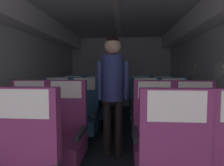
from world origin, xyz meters
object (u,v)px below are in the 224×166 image
(seat_b_left_aisle, at_px, (64,135))
(seat_b_right_aisle, at_px, (197,139))
(seat_c_left_aisle, at_px, (83,115))
(seat_d_right_window, at_px, (141,106))
(seat_b_left_window, at_px, (26,134))
(seat_d_right_aisle, at_px, (163,106))
(seat_c_right_window, at_px, (146,117))
(seat_d_left_aisle, at_px, (94,105))
(seat_b_right_window, at_px, (155,137))
(seat_d_left_window, at_px, (72,104))
(seat_c_left_window, at_px, (56,115))
(seat_c_right_aisle, at_px, (174,117))
(flight_attendant, at_px, (113,83))

(seat_b_left_aisle, xyz_separation_m, seat_b_right_aisle, (1.47, 0.01, 0.00))
(seat_c_left_aisle, height_order, seat_d_right_window, same)
(seat_b_left_window, height_order, seat_d_right_aisle, same)
(seat_c_right_window, height_order, seat_d_left_aisle, same)
(seat_b_right_window, bearing_deg, seat_b_left_window, -179.00)
(seat_c_left_aisle, xyz_separation_m, seat_d_left_aisle, (0.00, 0.92, 0.00))
(seat_b_left_window, bearing_deg, seat_d_right_aisle, 43.92)
(seat_d_left_window, bearing_deg, seat_c_left_aisle, -63.23)
(seat_c_left_window, xyz_separation_m, seat_d_left_window, (0.00, 0.93, 0.00))
(seat_c_left_window, bearing_deg, seat_b_left_window, -89.10)
(seat_d_left_window, bearing_deg, seat_c_right_window, -31.94)
(seat_c_left_window, distance_m, seat_c_left_aisle, 0.46)
(seat_d_left_aisle, relative_size, seat_d_right_window, 1.00)
(seat_d_left_window, height_order, seat_d_right_aisle, same)
(seat_d_right_aisle, bearing_deg, seat_d_right_window, 179.88)
(seat_d_left_window, distance_m, seat_d_left_aisle, 0.46)
(seat_c_left_aisle, distance_m, seat_c_right_aisle, 1.45)
(seat_b_left_window, height_order, seat_b_right_aisle, same)
(seat_c_left_aisle, distance_m, seat_d_left_aisle, 0.92)
(seat_b_left_aisle, height_order, seat_c_right_window, same)
(seat_b_left_aisle, height_order, seat_d_left_window, same)
(seat_b_right_aisle, xyz_separation_m, seat_c_left_aisle, (-1.46, 0.91, 0.00))
(seat_b_left_window, bearing_deg, seat_d_right_window, 51.66)
(seat_d_right_window, bearing_deg, seat_c_left_window, -147.98)
(seat_c_left_window, height_order, seat_d_left_aisle, same)
(seat_b_left_window, distance_m, seat_d_right_window, 2.34)
(seat_b_left_window, bearing_deg, seat_b_right_window, 1.00)
(seat_d_right_window, xyz_separation_m, flight_attendant, (-0.49, -1.37, 0.57))
(seat_c_right_aisle, relative_size, seat_c_right_window, 1.00)
(seat_b_left_window, height_order, seat_d_left_window, same)
(seat_c_right_aisle, distance_m, seat_c_right_window, 0.44)
(seat_d_left_aisle, distance_m, seat_d_right_window, 1.01)
(seat_b_left_aisle, xyz_separation_m, seat_c_right_aisle, (1.46, 0.93, 0.00))
(seat_b_right_aisle, bearing_deg, seat_b_left_window, -179.38)
(seat_b_left_window, xyz_separation_m, seat_d_right_window, (1.45, 1.84, 0.00))
(seat_b_left_window, xyz_separation_m, seat_c_left_aisle, (0.45, 0.93, 0.00))
(seat_c_left_window, bearing_deg, seat_d_left_window, 89.98)
(seat_c_right_aisle, height_order, seat_c_right_window, same)
(seat_b_right_aisle, bearing_deg, seat_c_right_aisle, 90.60)
(seat_c_left_aisle, height_order, flight_attendant, flight_attendant)
(seat_d_right_window, bearing_deg, seat_d_left_aisle, 179.00)
(seat_b_right_window, bearing_deg, seat_d_left_window, 129.00)
(seat_b_right_window, distance_m, seat_c_left_window, 1.73)
(seat_d_left_aisle, xyz_separation_m, seat_d_right_aisle, (1.46, -0.02, 0.00))
(seat_b_left_window, xyz_separation_m, seat_c_right_window, (1.46, 0.93, 0.00))
(seat_c_right_window, distance_m, seat_d_left_aisle, 1.37)
(seat_d_left_window, bearing_deg, seat_d_right_aisle, -0.37)
(seat_c_left_aisle, height_order, seat_d_right_aisle, same)
(seat_c_right_aisle, bearing_deg, seat_b_left_window, -153.70)
(seat_c_right_aisle, height_order, seat_d_left_window, same)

